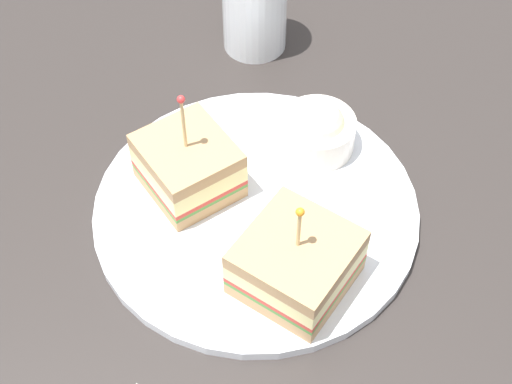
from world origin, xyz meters
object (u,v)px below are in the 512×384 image
Objects in this scene: sandwich_half_front at (188,166)px; coleslaw_bowl at (320,132)px; sandwich_half_back at (296,263)px; plate at (256,209)px; drink_glass at (255,9)px.

sandwich_half_front is 1.56× the size of coleslaw_bowl.
sandwich_half_back is at bearing -9.64° from sandwich_half_front.
plate is 2.60× the size of sandwich_half_front.
sandwich_half_back is 31.83cm from drink_glass.
drink_glass is at bearing 112.41° from sandwich_half_front.
sandwich_half_front is 1.06× the size of drink_glass.
sandwich_half_front is 1.16× the size of sandwich_half_back.
plate is 24.13cm from drink_glass.
coleslaw_bowl reaches higher than plate.
sandwich_half_front is at bearing -120.40° from coleslaw_bowl.
drink_glass is at bearing 134.24° from sandwich_half_back.
sandwich_half_front is (-6.32, -1.84, 3.25)cm from plate.
sandwich_half_front reaches higher than coleslaw_bowl.
sandwich_half_front is at bearing -67.59° from drink_glass.
coleslaw_bowl is (0.31, 9.46, 2.62)cm from plate.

